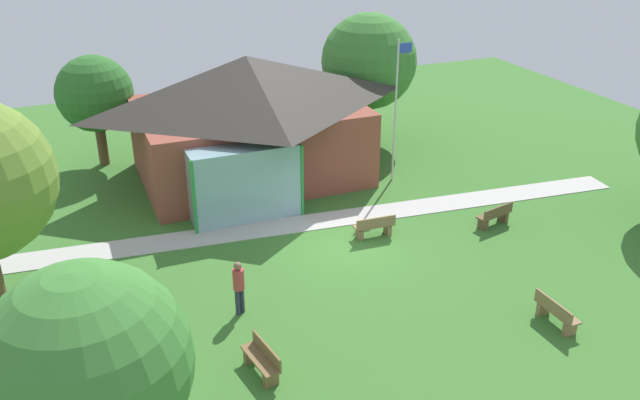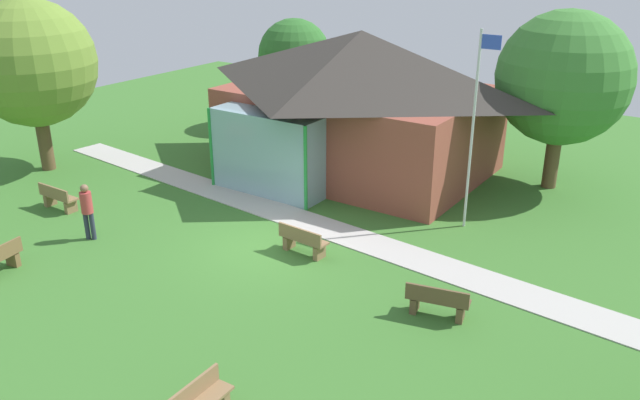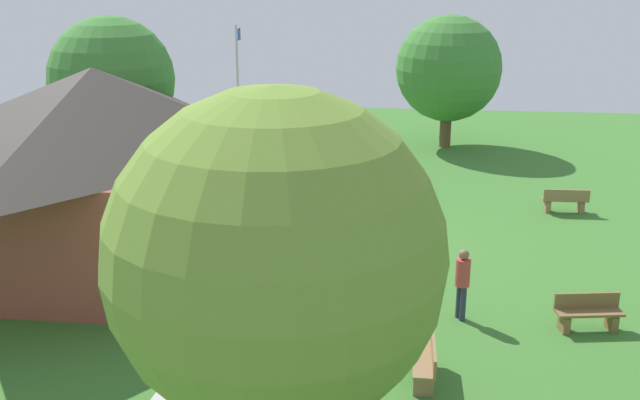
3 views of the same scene
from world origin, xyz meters
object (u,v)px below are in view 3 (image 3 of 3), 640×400
(bench_front_right, at_px, (565,201))
(tree_behind_pavilion_right, at_px, (112,80))
(pavilion, at_px, (104,159))
(bench_mid_left, at_px, (426,362))
(bench_front_left, at_px, (588,313))
(flagpole, at_px, (239,105))
(bench_mid_right, at_px, (390,178))
(visitor_strolling_lawn, at_px, (462,279))
(tree_west_hedge, at_px, (276,258))
(tree_far_east, at_px, (449,69))
(bench_rear_near_path, at_px, (358,218))

(bench_front_right, bearing_deg, tree_behind_pavilion_right, 172.15)
(pavilion, bearing_deg, bench_mid_left, -124.26)
(pavilion, xyz_separation_m, bench_mid_left, (-6.07, -8.91, -2.34))
(bench_front_right, relative_size, bench_front_left, 0.97)
(flagpole, height_order, bench_mid_right, flagpole)
(visitor_strolling_lawn, xyz_separation_m, tree_behind_pavilion_right, (10.03, 12.14, 2.91))
(pavilion, xyz_separation_m, flagpole, (5.59, -2.62, 0.57))
(tree_behind_pavilion_right, height_order, tree_west_hedge, tree_west_hedge)
(bench_front_right, distance_m, bench_mid_left, 12.07)
(bench_mid_left, bearing_deg, pavilion, 55.43)
(bench_mid_right, distance_m, tree_behind_pavilion_right, 10.87)
(bench_mid_right, bearing_deg, bench_front_right, -122.32)
(visitor_strolling_lawn, bearing_deg, bench_mid_left, -44.54)
(pavilion, distance_m, tree_far_east, 17.44)
(bench_front_right, xyz_separation_m, bench_mid_left, (-11.04, 4.87, 0.00))
(pavilion, bearing_deg, bench_front_left, -105.54)
(visitor_strolling_lawn, distance_m, tree_behind_pavilion_right, 16.02)
(flagpole, relative_size, bench_front_right, 3.99)
(tree_west_hedge, xyz_separation_m, tree_far_east, (24.05, -3.62, -0.54))
(bench_mid_left, xyz_separation_m, tree_far_east, (20.16, -1.34, 3.15))
(bench_mid_left, distance_m, bench_rear_near_path, 8.79)
(visitor_strolling_lawn, bearing_deg, bench_mid_right, 163.21)
(bench_rear_near_path, relative_size, tree_far_east, 0.26)
(pavilion, distance_m, bench_mid_left, 11.03)
(bench_mid_left, bearing_deg, tree_behind_pavilion_right, 41.04)
(bench_mid_left, bearing_deg, bench_front_left, -55.58)
(bench_front_right, xyz_separation_m, tree_west_hedge, (-14.93, 7.15, 3.69))
(pavilion, height_order, tree_far_east, tree_far_east)
(tree_behind_pavilion_right, bearing_deg, flagpole, -102.95)
(bench_mid_left, relative_size, tree_behind_pavilion_right, 0.24)
(bench_front_right, relative_size, bench_rear_near_path, 0.99)
(bench_front_left, xyz_separation_m, tree_behind_pavilion_right, (10.24, 14.96, 3.53))
(bench_mid_right, relative_size, bench_rear_near_path, 1.02)
(bench_front_right, bearing_deg, bench_mid_right, 158.78)
(tree_behind_pavilion_right, relative_size, tree_west_hedge, 0.97)
(bench_mid_right, height_order, tree_behind_pavilion_right, tree_behind_pavilion_right)
(flagpole, distance_m, bench_rear_near_path, 6.10)
(tree_west_hedge, relative_size, tree_far_east, 1.09)
(bench_mid_right, relative_size, tree_far_east, 0.26)
(bench_mid_left, xyz_separation_m, bench_rear_near_path, (8.58, 1.89, 0.00))
(bench_front_right, height_order, tree_far_east, tree_far_east)
(pavilion, xyz_separation_m, tree_behind_pavilion_right, (6.74, 2.36, 1.19))
(tree_behind_pavilion_right, bearing_deg, bench_mid_right, -88.17)
(flagpole, distance_m, tree_west_hedge, 16.07)
(bench_front_right, bearing_deg, tree_west_hedge, -117.22)
(bench_mid_right, bearing_deg, bench_rear_near_path, 156.11)
(tree_far_east, bearing_deg, tree_behind_pavilion_right, 120.28)
(visitor_strolling_lawn, bearing_deg, pavilion, -135.64)
(bench_mid_right, bearing_deg, bench_front_left, -168.80)
(bench_front_right, distance_m, bench_rear_near_path, 7.20)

